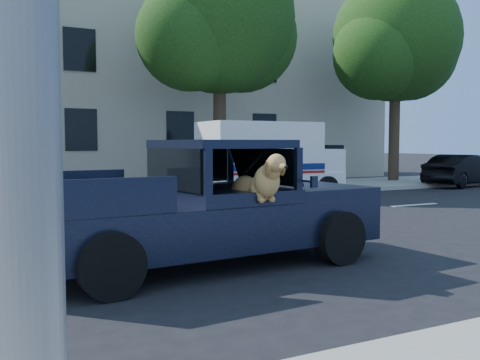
{
  "coord_description": "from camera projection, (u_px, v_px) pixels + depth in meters",
  "views": [
    {
      "loc": [
        -2.82,
        -7.4,
        1.71
      ],
      "look_at": [
        0.42,
        -1.0,
        1.2
      ],
      "focal_mm": 40.0,
      "sensor_mm": 36.0,
      "label": 1
    }
  ],
  "objects": [
    {
      "name": "ground",
      "position": [
        185.0,
        257.0,
        7.97
      ],
      "size": [
        120.0,
        120.0,
        0.0
      ],
      "primitive_type": "plane",
      "color": "black",
      "rests_on": "ground"
    },
    {
      "name": "far_sidewalk",
      "position": [
        75.0,
        197.0,
        16.15
      ],
      "size": [
        60.0,
        4.0,
        0.15
      ],
      "primitive_type": "cube",
      "color": "gray",
      "rests_on": "ground"
    },
    {
      "name": "lane_stripes",
      "position": [
        214.0,
        219.0,
        11.9
      ],
      "size": [
        21.6,
        0.14,
        0.01
      ],
      "primitive_type": null,
      "color": "silver",
      "rests_on": "ground"
    },
    {
      "name": "street_tree_mid",
      "position": [
        220.0,
        26.0,
        18.4
      ],
      "size": [
        6.0,
        5.2,
        8.6
      ],
      "color": "#332619",
      "rests_on": "ground"
    },
    {
      "name": "street_tree_right",
      "position": [
        396.0,
        45.0,
        22.01
      ],
      "size": [
        6.0,
        5.2,
        8.6
      ],
      "color": "#332619",
      "rests_on": "ground"
    },
    {
      "name": "building_main",
      "position": [
        114.0,
        80.0,
        23.69
      ],
      "size": [
        26.0,
        6.0,
        9.0
      ],
      "primitive_type": "cube",
      "color": "#B9AC99",
      "rests_on": "ground"
    },
    {
      "name": "pickup_truck",
      "position": [
        200.0,
        224.0,
        7.37
      ],
      "size": [
        5.01,
        2.62,
        1.74
      ],
      "rotation": [
        0.0,
        0.0,
        0.08
      ],
      "color": "black",
      "rests_on": "ground"
    },
    {
      "name": "mail_truck",
      "position": [
        267.0,
        166.0,
        16.21
      ],
      "size": [
        4.24,
        2.18,
        2.32
      ],
      "rotation": [
        0.0,
        0.0,
        -0.01
      ],
      "color": "silver",
      "rests_on": "ground"
    },
    {
      "name": "parked_sedan",
      "position": [
        462.0,
        170.0,
        20.81
      ],
      "size": [
        2.18,
        4.0,
        1.25
      ],
      "primitive_type": "imported",
      "rotation": [
        0.0,
        0.0,
        1.81
      ],
      "color": "black",
      "rests_on": "ground"
    }
  ]
}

